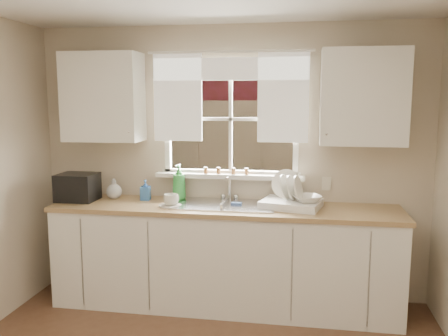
% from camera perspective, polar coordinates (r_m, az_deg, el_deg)
% --- Properties ---
extents(room_walls, '(3.62, 4.02, 2.50)m').
position_cam_1_polar(room_walls, '(2.41, -6.76, -6.25)').
color(room_walls, beige).
rests_on(room_walls, ground).
extents(window, '(1.38, 0.16, 1.06)m').
position_cam_1_polar(window, '(4.37, 0.76, 3.73)').
color(window, white).
rests_on(window, room_walls).
extents(curtains, '(1.50, 0.03, 0.81)m').
position_cam_1_polar(curtains, '(4.31, 0.67, 9.62)').
color(curtains, white).
rests_on(curtains, room_walls).
extents(base_cabinets, '(3.00, 0.62, 0.87)m').
position_cam_1_polar(base_cabinets, '(4.28, 0.07, -10.80)').
color(base_cabinets, white).
rests_on(base_cabinets, ground).
extents(countertop, '(3.04, 0.65, 0.04)m').
position_cam_1_polar(countertop, '(4.15, 0.07, -4.86)').
color(countertop, '#9E7D4F').
rests_on(countertop, base_cabinets).
extents(upper_cabinet_left, '(0.70, 0.33, 0.80)m').
position_cam_1_polar(upper_cabinet_left, '(4.51, -14.34, 8.25)').
color(upper_cabinet_left, white).
rests_on(upper_cabinet_left, room_walls).
extents(upper_cabinet_right, '(0.70, 0.33, 0.80)m').
position_cam_1_polar(upper_cabinet_right, '(4.16, 16.41, 8.17)').
color(upper_cabinet_right, white).
rests_on(upper_cabinet_right, room_walls).
extents(wall_outlet, '(0.08, 0.01, 0.12)m').
position_cam_1_polar(wall_outlet, '(4.36, 12.22, -1.85)').
color(wall_outlet, beige).
rests_on(wall_outlet, room_walls).
extents(sill_jars, '(0.42, 0.04, 0.06)m').
position_cam_1_polar(sill_jars, '(4.35, 0.24, -0.35)').
color(sill_jars, brown).
rests_on(sill_jars, window).
extents(backyard, '(20.00, 10.00, 6.13)m').
position_cam_1_polar(backyard, '(10.84, 9.35, 16.94)').
color(backyard, '#335421').
rests_on(backyard, ground).
extents(sink, '(0.88, 0.52, 0.40)m').
position_cam_1_polar(sink, '(4.19, 0.14, -5.45)').
color(sink, '#B7B7BC').
rests_on(sink, countertop).
extents(dish_rack, '(0.56, 0.47, 0.31)m').
position_cam_1_polar(dish_rack, '(4.12, 8.05, -3.88)').
color(dish_rack, white).
rests_on(dish_rack, countertop).
extents(bowl, '(0.30, 0.30, 0.06)m').
position_cam_1_polar(bowl, '(4.06, 9.97, -3.65)').
color(bowl, white).
rests_on(bowl, dish_rack).
extents(soap_bottle_a, '(0.15, 0.15, 0.33)m').
position_cam_1_polar(soap_bottle_a, '(4.40, -5.43, -1.70)').
color(soap_bottle_a, green).
rests_on(soap_bottle_a, countertop).
extents(soap_bottle_b, '(0.09, 0.09, 0.19)m').
position_cam_1_polar(soap_bottle_b, '(4.43, -9.43, -2.61)').
color(soap_bottle_b, '#336CBF').
rests_on(soap_bottle_b, countertop).
extents(soap_bottle_c, '(0.16, 0.16, 0.18)m').
position_cam_1_polar(soap_bottle_c, '(4.56, -13.08, -2.42)').
color(soap_bottle_c, '#F2EAC7').
rests_on(soap_bottle_c, countertop).
extents(saucer, '(0.20, 0.20, 0.01)m').
position_cam_1_polar(saucer, '(4.16, -6.50, -4.52)').
color(saucer, silver).
rests_on(saucer, countertop).
extents(cup, '(0.15, 0.15, 0.10)m').
position_cam_1_polar(cup, '(4.16, -6.37, -3.86)').
color(cup, beige).
rests_on(cup, countertop).
extents(black_appliance, '(0.34, 0.29, 0.25)m').
position_cam_1_polar(black_appliance, '(4.55, -17.20, -2.21)').
color(black_appliance, black).
rests_on(black_appliance, countertop).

